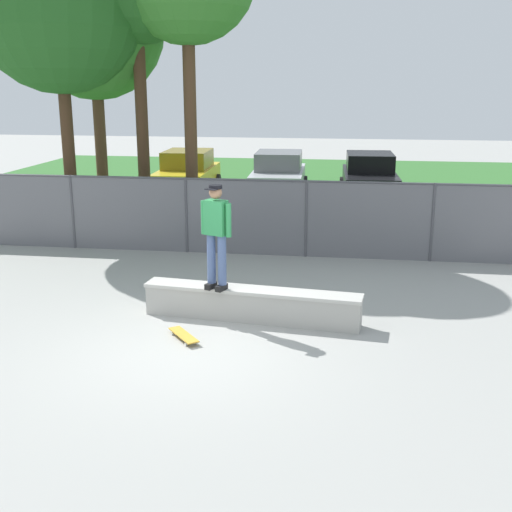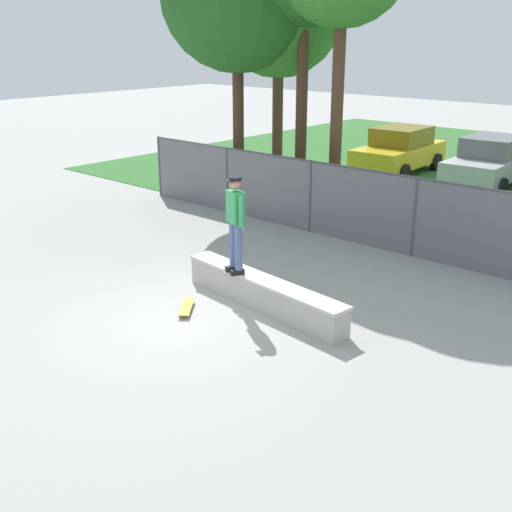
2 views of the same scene
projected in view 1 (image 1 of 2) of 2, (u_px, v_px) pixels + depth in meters
The scene contains 11 objects.
ground_plane at pixel (184, 351), 10.22m from camera, with size 80.00×80.00×0.00m, color #9E9E99.
grass_strip at pixel (287, 188), 25.79m from camera, with size 26.72×20.00×0.02m, color #336B2D.
concrete_ledge at pixel (252, 304), 11.47m from camera, with size 3.93×0.91×0.58m.
skateboarder at pixel (216, 232), 11.12m from camera, with size 0.57×0.38×1.84m.
skateboard at pixel (184, 335), 10.66m from camera, with size 0.66×0.75×0.09m.
chainlink_fence at pixel (245, 214), 15.69m from camera, with size 14.79×0.07×1.86m.
tree_near_left at pixel (58, 7), 15.97m from camera, with size 4.26×4.26×8.04m.
tree_near_right at pixel (94, 29), 17.33m from camera, with size 3.78×3.78×7.39m.
car_yellow at pixel (187, 173), 23.94m from camera, with size 2.15×4.27×1.66m.
car_silver at pixel (278, 175), 23.49m from camera, with size 2.15×4.27×1.66m.
car_black at pixel (369, 177), 23.05m from camera, with size 2.15×4.27×1.66m.
Camera 1 is at (2.49, -9.21, 4.11)m, focal length 45.50 mm.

